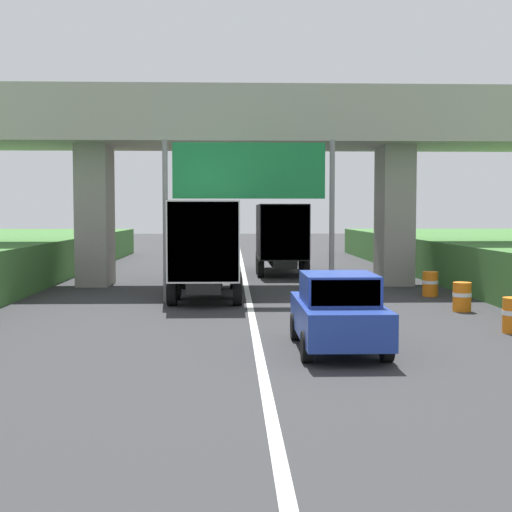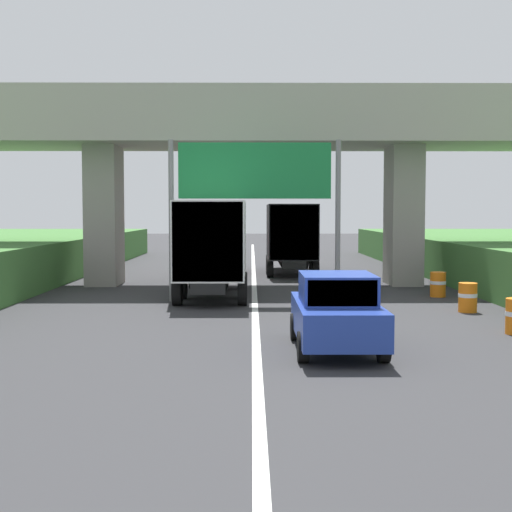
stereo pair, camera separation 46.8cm
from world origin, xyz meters
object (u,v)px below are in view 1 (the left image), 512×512
Objects in this scene: construction_barrel_5 at (430,284)px; overhead_highway_sign at (249,182)px; car_red at (210,256)px; car_blue at (338,312)px; truck_white at (207,244)px; construction_barrel_4 at (462,297)px; truck_black at (280,235)px.

overhead_highway_sign is at bearing -169.70° from construction_barrel_5.
overhead_highway_sign is at bearing -81.55° from car_red.
car_blue is at bearing -78.64° from overhead_highway_sign.
truck_white is 10.07m from car_red.
car_red is 20.24m from car_blue.
truck_black is at bearing 108.54° from construction_barrel_4.
overhead_highway_sign is 7.66m from construction_barrel_5.
truck_black is 1.78× the size of car_red.
truck_black is 11.22m from construction_barrel_5.
car_blue is at bearing -128.26° from construction_barrel_4.
truck_white reaches higher than construction_barrel_4.
truck_black is 1.78× the size of car_blue.
overhead_highway_sign is 9.50m from car_blue.
overhead_highway_sign reaches higher than construction_barrel_5.
truck_white and truck_black have the same top height.
construction_barrel_4 is 1.00× the size of construction_barrel_5.
overhead_highway_sign is 11.77m from car_red.
construction_barrel_4 is at bearing -71.46° from truck_black.
truck_white is at bearing 141.34° from overhead_highway_sign.
truck_white reaches higher than car_red.
car_red is at bearing 98.45° from overhead_highway_sign.
truck_white is (-1.48, 1.18, -2.16)m from overhead_highway_sign.
overhead_highway_sign is 6.53× the size of construction_barrel_4.
overhead_highway_sign reaches higher than truck_black.
car_blue is (-0.07, -20.00, -1.08)m from truck_black.
overhead_highway_sign is 0.81× the size of truck_black.
car_blue reaches higher than construction_barrel_5.
truck_black is 14.80m from construction_barrel_4.
construction_barrel_4 is at bearing -59.56° from car_red.
construction_barrel_5 is at bearing -64.41° from truck_black.
truck_black reaches higher than construction_barrel_5.
overhead_highway_sign reaches higher than truck_white.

